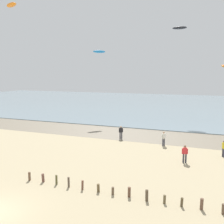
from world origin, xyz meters
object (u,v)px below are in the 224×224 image
(person_by_waterline, at_px, (164,138))
(kite_aloft_3, at_px, (11,5))
(person_left_flank, at_px, (224,148))
(kite_aloft_0, at_px, (180,28))
(kite_aloft_2, at_px, (99,52))
(person_right_flank, at_px, (185,153))
(person_far_down_beach, at_px, (121,132))

(person_by_waterline, distance_m, kite_aloft_3, 23.67)
(person_left_flank, distance_m, kite_aloft_0, 29.68)
(kite_aloft_2, bearing_deg, person_by_waterline, 86.79)
(kite_aloft_3, bearing_deg, kite_aloft_2, -72.04)
(person_right_flank, relative_size, person_far_down_beach, 1.00)
(person_by_waterline, relative_size, kite_aloft_3, 0.73)
(person_far_down_beach, xyz_separation_m, kite_aloft_0, (4.26, 20.42, 15.91))
(person_left_flank, distance_m, kite_aloft_3, 28.51)
(person_left_flank, relative_size, kite_aloft_3, 0.73)
(person_right_flank, distance_m, kite_aloft_3, 25.57)
(person_left_flank, relative_size, kite_aloft_0, 0.64)
(person_by_waterline, distance_m, person_far_down_beach, 5.94)
(person_far_down_beach, bearing_deg, kite_aloft_0, 78.22)
(person_far_down_beach, xyz_separation_m, kite_aloft_3, (-11.61, -5.78, 15.43))
(person_left_flank, height_order, person_right_flank, same)
(person_right_flank, bearing_deg, kite_aloft_0, 99.44)
(kite_aloft_0, bearing_deg, person_left_flank, 112.73)
(person_by_waterline, relative_size, person_right_flank, 1.00)
(person_far_down_beach, bearing_deg, person_by_waterline, -13.31)
(person_left_flank, distance_m, person_right_flank, 4.80)
(kite_aloft_2, bearing_deg, person_right_flank, 82.71)
(kite_aloft_0, bearing_deg, kite_aloft_2, 38.16)
(person_far_down_beach, distance_m, kite_aloft_0, 26.23)
(person_left_flank, xyz_separation_m, kite_aloft_3, (-23.84, -2.45, 15.43))
(person_by_waterline, relative_size, kite_aloft_2, 0.72)
(person_left_flank, distance_m, person_far_down_beach, 12.67)
(person_far_down_beach, bearing_deg, person_right_flank, -37.19)
(person_right_flank, height_order, person_far_down_beach, same)
(person_far_down_beach, distance_m, kite_aloft_3, 20.16)
(kite_aloft_3, bearing_deg, person_far_down_beach, -125.07)
(person_by_waterline, distance_m, person_left_flank, 6.74)
(kite_aloft_2, bearing_deg, person_left_flank, 93.50)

